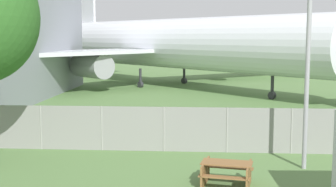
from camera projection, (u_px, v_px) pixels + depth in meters
perimeter_fence at (164, 129)px, 18.91m from camera, size 56.07×0.07×1.83m
airplane at (172, 44)px, 42.78m from camera, size 33.73×34.08×12.95m
picnic_bench_near_cabin at (227, 171)px, 14.58m from camera, size 1.79×1.66×0.76m
light_mast at (308, 53)px, 16.06m from camera, size 0.44×0.44×6.55m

